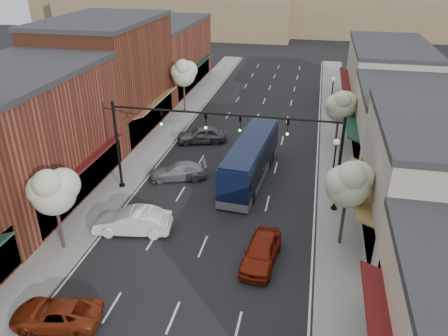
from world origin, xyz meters
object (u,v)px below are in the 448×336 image
Objects in this scene: lamp_post_far at (332,90)px; parked_car_a at (56,314)px; parked_car_b at (132,221)px; lamp_post_near at (335,157)px; coach_bus at (251,159)px; tree_left_near at (53,190)px; parked_car_d at (202,135)px; tree_right_far at (341,105)px; tree_left_far at (184,72)px; red_hatchback at (261,251)px; parked_car_c at (178,171)px; tree_right_near at (349,182)px; signal_mast_right at (305,148)px; signal_mast_left at (147,135)px.

lamp_post_far reaches higher than parked_car_a.
lamp_post_near is at bearing 113.22° from parked_car_b.
coach_bus reaches higher than parked_car_b.
tree_left_near is at bearing -146.67° from lamp_post_near.
tree_left_near is 18.82m from parked_car_d.
tree_right_far reaches higher than lamp_post_far.
tree_left_far is 0.55× the size of coach_bus.
lamp_post_near reaches higher than coach_bus.
red_hatchback is 0.99× the size of parked_car_c.
lamp_post_far is at bearing 91.30° from tree_right_near.
parked_car_c is (-12.00, -17.62, -2.34)m from lamp_post_far.
parked_car_c is 7.63m from parked_car_d.
parked_car_a is at bearing -129.54° from lamp_post_near.
signal_mast_right is 0.74× the size of coach_bus.
tree_right_far is 17.66m from tree_left_far.
parked_car_c is (4.05, 10.43, -3.56)m from tree_left_near.
signal_mast_right is at bearing 0.00° from signal_mast_left.
coach_bus is at bearing -55.96° from tree_left_far.
parked_car_d is (-12.00, 7.50, -2.21)m from lamp_post_near.
tree_left_far is 1.23× the size of parked_car_b.
tree_left_near is at bearing -166.45° from tree_right_near.
tree_left_far is at bearing -172.70° from lamp_post_far.
signal_mast_right is at bearing 30.14° from tree_left_near.
signal_mast_left is at bearing -49.80° from parked_car_c.
tree_left_near is 32.35m from lamp_post_far.
signal_mast_left is at bearing -139.46° from tree_right_far.
tree_right_far is 1.09× the size of parked_car_b.
tree_left_far is at bearing 179.57° from parked_car_b.
tree_left_near is 11.75m from parked_car_c.
coach_bus is 10.59m from red_hatchback.
lamp_post_near is at bearing 94.77° from tree_right_near.
lamp_post_far is at bearing 90.00° from lamp_post_near.
lamp_post_near is (13.42, 2.50, -1.62)m from signal_mast_left.
tree_left_near is at bearing -40.18° from parked_car_c.
parked_car_a is (2.82, -5.48, -3.61)m from tree_left_near.
lamp_post_far is 27.15m from red_hatchback.
signal_mast_right reaches higher than tree_left_near.
red_hatchback is 8.68m from parked_car_b.
tree_right_near reaches higher than parked_car_c.
parked_car_b reaches higher than parked_car_a.
tree_right_far is 13.09m from parked_car_d.
tree_left_far reaches higher than tree_right_far.
lamp_post_far is at bearing 150.11° from parked_car_a.
parked_car_b is 1.09× the size of parked_car_c.
parked_car_a is at bearing -89.22° from signal_mast_left.
tree_right_near is 1.31× the size of red_hatchback.
tree_right_near is 1.30× the size of parked_car_c.
tree_left_far is at bearing 136.11° from lamp_post_near.
lamp_post_far is (13.42, 20.00, -1.62)m from signal_mast_left.
parked_car_b reaches higher than parked_car_c.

